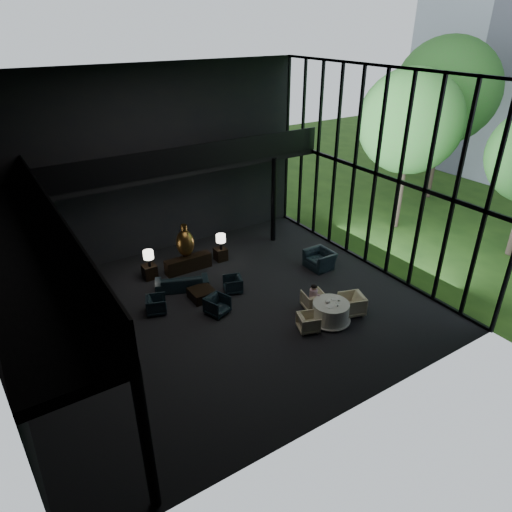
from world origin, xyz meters
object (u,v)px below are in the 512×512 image
dining_chair_north (313,300)px  console (188,264)px  bronze_urn (185,243)px  coffee_table (202,294)px  side_table_left (150,272)px  side_table_right (221,254)px  window_armchair (320,256)px  table_lamp_left (148,255)px  lounge_armchair_east (233,284)px  dining_table (330,313)px  child (314,292)px  lounge_armchair_south (217,305)px  dining_chair_east (352,303)px  sofa (182,280)px  dining_chair_west (308,323)px  lounge_armchair_west (156,305)px  table_lamp_right (221,239)px

dining_chair_north → console: bearing=-49.9°
bronze_urn → coffee_table: bearing=-101.8°
side_table_left → side_table_right: (3.20, -0.17, -0.01)m
window_armchair → coffee_table: 5.37m
table_lamp_left → lounge_armchair_east: 3.61m
console → dining_chair_north: size_ratio=2.71×
side_table_right → dining_chair_north: 5.26m
window_armchair → dining_table: bearing=-35.6°
child → dining_chair_north: bearing=-133.4°
lounge_armchair_south → dining_chair_east: bearing=-52.5°
lounge_armchair_east → dining_chair_north: bearing=55.8°
lounge_armchair_east → sofa: bearing=-109.3°
dining_chair_north → dining_chair_west: (-0.99, -0.96, -0.06)m
side_table_left → dining_table: dining_table is taller
child → dining_chair_west: bearing=44.2°
bronze_urn → child: size_ratio=2.21×
table_lamp_left → lounge_armchair_west: bearing=-106.2°
console → lounge_armchair_south: lounge_armchair_south is taller
side_table_right → dining_chair_east: (1.98, -6.16, 0.18)m
bronze_urn → coffee_table: bronze_urn is taller
bronze_urn → dining_table: bearing=-67.0°
lounge_armchair_west → lounge_armchair_south: bearing=-104.5°
lounge_armchair_west → bronze_urn: bearing=-24.2°
table_lamp_right → window_armchair: table_lamp_right is taller
window_armchair → dining_chair_east: window_armchair is taller
bronze_urn → window_armchair: bearing=-31.3°
side_table_left → dining_chair_east: 8.18m
console → side_table_left: (-1.60, 0.28, -0.03)m
bronze_urn → dining_chair_east: 7.22m
window_armchair → coffee_table: window_armchair is taller
lounge_armchair_south → dining_chair_west: bearing=-70.2°
side_table_right → side_table_left: bearing=176.9°
dining_chair_north → side_table_right: bearing=-66.2°
table_lamp_left → sofa: size_ratio=0.34×
dining_table → child: 0.98m
table_lamp_right → lounge_armchair_east: (-0.87, -2.49, -0.73)m
lounge_armchair_east → lounge_armchair_south: size_ratio=0.85×
dining_chair_west → lounge_armchair_east: bearing=33.8°
table_lamp_left → coffee_table: size_ratio=0.80×
table_lamp_right → coffee_table: size_ratio=0.80×
side_table_right → lounge_armchair_west: size_ratio=0.83×
lounge_armchair_west → dining_table: bearing=-107.9°
side_table_left → dining_chair_east: size_ratio=0.64×
side_table_left → table_lamp_left: 0.79m
side_table_left → lounge_armchair_south: bearing=-73.3°
bronze_urn → lounge_armchair_east: 2.88m
console → sofa: sofa is taller
side_table_right → sofa: sofa is taller
side_table_right → table_lamp_right: (-0.00, -0.08, 0.78)m
lounge_armchair_east → lounge_armchair_south: bearing=-31.1°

